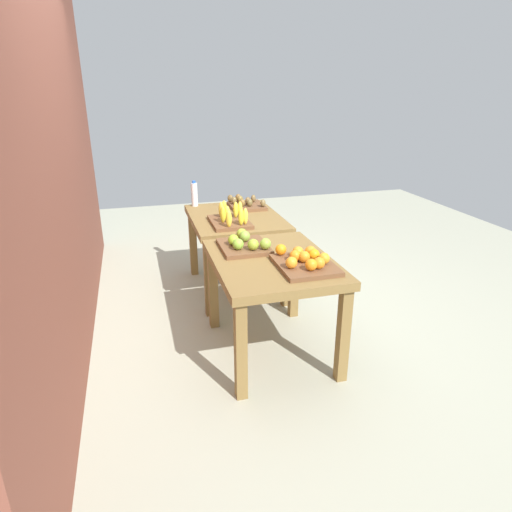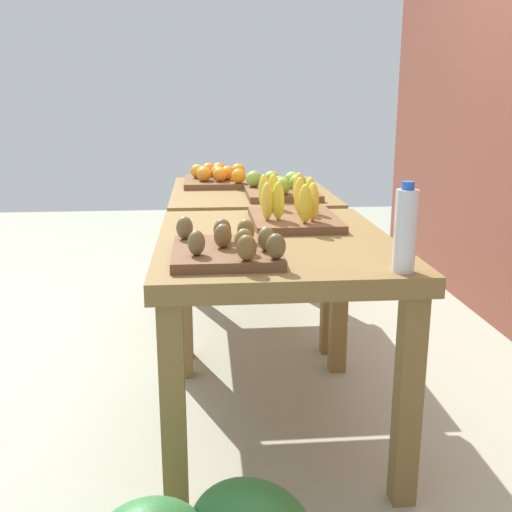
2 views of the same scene
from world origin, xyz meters
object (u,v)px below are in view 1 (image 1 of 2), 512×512
display_table_left (272,273)px  water_bottle (194,194)px  watermelon_pile (242,244)px  apple_bin (245,244)px  banana_crate (231,219)px  kiwi_bin (246,204)px  orange_bin (305,261)px  display_table_right (235,227)px

display_table_left → water_bottle: 1.62m
display_table_left → watermelon_pile: size_ratio=1.58×
apple_bin → water_bottle: (1.33, 0.17, 0.08)m
banana_crate → kiwi_bin: 0.57m
orange_bin → kiwi_bin: 1.58m
orange_bin → banana_crate: 1.11m
display_table_left → kiwi_bin: bearing=-7.0°
display_table_right → apple_bin: size_ratio=2.60×
display_table_left → water_bottle: bearing=10.9°
display_table_left → apple_bin: 0.31m
display_table_left → orange_bin: 0.29m
display_table_left → apple_bin: size_ratio=2.60×
display_table_right → display_table_left: bearing=180.0°
display_table_right → water_bottle: size_ratio=4.16×
banana_crate → water_bottle: (0.69, 0.21, 0.07)m
banana_crate → watermelon_pile: 1.31m
apple_bin → water_bottle: water_bottle is taller
display_table_right → orange_bin: 1.33m
watermelon_pile → banana_crate: bearing=161.6°
display_table_left → display_table_right: (1.12, 0.00, 0.00)m
display_table_left → display_table_right: size_ratio=1.00×
banana_crate → kiwi_bin: banana_crate is taller
banana_crate → water_bottle: 0.73m
kiwi_bin → display_table_left: bearing=173.0°
apple_bin → watermelon_pile: 1.88m
kiwi_bin → apple_bin: bearing=165.2°
display_table_left → display_table_right: 1.12m
orange_bin → kiwi_bin: size_ratio=1.24×
display_table_left → banana_crate: banana_crate is taller
kiwi_bin → watermelon_pile: bearing=-9.4°
display_table_right → apple_bin: bearing=171.4°
banana_crate → water_bottle: water_bottle is taller
kiwi_bin → display_table_right: bearing=147.1°
orange_bin → watermelon_pile: 2.25m
watermelon_pile → display_table_left: bearing=172.3°
display_table_right → apple_bin: apple_bin is taller
display_table_left → apple_bin: (0.24, 0.13, 0.14)m
banana_crate → water_bottle: size_ratio=1.76×
water_bottle → watermelon_pile: (0.39, -0.57, -0.71)m
kiwi_bin → water_bottle: size_ratio=1.46×
water_bottle → orange_bin: bearing=-165.3°
apple_bin → display_table_right: bearing=-8.6°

